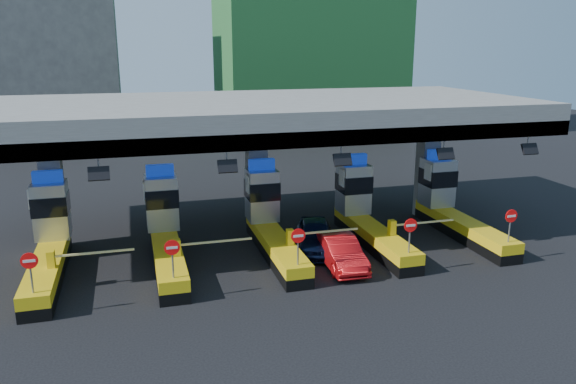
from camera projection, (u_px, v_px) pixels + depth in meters
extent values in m
plane|color=black|center=(271.00, 249.00, 27.44)|extent=(120.00, 120.00, 0.00)
cube|color=slate|center=(256.00, 114.00, 28.65)|extent=(28.00, 12.00, 1.50)
cube|color=#4C4C49|center=(285.00, 140.00, 23.44)|extent=(28.00, 0.60, 0.70)
cube|color=slate|center=(53.00, 194.00, 26.92)|extent=(1.00, 1.00, 5.50)
cube|color=slate|center=(257.00, 181.00, 29.54)|extent=(1.00, 1.00, 5.50)
cube|color=slate|center=(427.00, 170.00, 32.15)|extent=(1.00, 1.00, 5.50)
cylinder|color=slate|center=(98.00, 164.00, 21.63)|extent=(0.06, 0.06, 0.50)
cube|color=black|center=(99.00, 174.00, 21.54)|extent=(0.80, 0.38, 0.54)
cylinder|color=slate|center=(227.00, 157.00, 22.94)|extent=(0.06, 0.06, 0.50)
cube|color=black|center=(228.00, 166.00, 22.84)|extent=(0.80, 0.38, 0.54)
cylinder|color=slate|center=(341.00, 151.00, 24.25)|extent=(0.06, 0.06, 0.50)
cube|color=black|center=(343.00, 160.00, 24.15)|extent=(0.80, 0.38, 0.54)
cylinder|color=slate|center=(444.00, 145.00, 25.55)|extent=(0.06, 0.06, 0.50)
cube|color=black|center=(446.00, 154.00, 25.46)|extent=(0.80, 0.38, 0.54)
cylinder|color=slate|center=(528.00, 141.00, 26.73)|extent=(0.06, 0.06, 0.50)
cube|color=black|center=(530.00, 149.00, 26.63)|extent=(0.80, 0.38, 0.54)
cube|color=black|center=(48.00, 274.00, 23.83)|extent=(1.20, 8.00, 0.50)
cube|color=#E5B70C|center=(47.00, 263.00, 23.71)|extent=(1.20, 8.00, 0.50)
cube|color=#9EA3A8|center=(51.00, 210.00, 25.92)|extent=(1.50, 1.50, 2.60)
cube|color=black|center=(51.00, 204.00, 25.82)|extent=(1.56, 1.56, 0.90)
cube|color=#0C2DBF|center=(48.00, 177.00, 25.52)|extent=(1.30, 0.35, 0.55)
cube|color=white|center=(30.00, 198.00, 25.25)|extent=(0.06, 0.70, 0.90)
cylinder|color=slate|center=(31.00, 276.00, 20.13)|extent=(0.07, 0.07, 1.30)
cylinder|color=red|center=(29.00, 261.00, 19.94)|extent=(0.60, 0.04, 0.60)
cube|color=white|center=(29.00, 261.00, 19.92)|extent=(0.42, 0.02, 0.10)
cube|color=#E5B70C|center=(51.00, 259.00, 22.53)|extent=(0.30, 0.35, 0.70)
cube|color=white|center=(94.00, 253.00, 22.93)|extent=(3.20, 0.08, 0.08)
cube|color=black|center=(168.00, 262.00, 25.14)|extent=(1.20, 8.00, 0.50)
cube|color=#E5B70C|center=(167.00, 252.00, 25.01)|extent=(1.20, 8.00, 0.50)
cube|color=#9EA3A8|center=(162.00, 202.00, 27.23)|extent=(1.50, 1.50, 2.60)
cube|color=black|center=(161.00, 196.00, 27.13)|extent=(1.56, 1.56, 0.90)
cube|color=#0C2DBF|center=(160.00, 170.00, 26.82)|extent=(1.30, 0.35, 0.55)
cube|color=white|center=(144.00, 191.00, 26.56)|extent=(0.06, 0.70, 0.90)
cylinder|color=slate|center=(173.00, 262.00, 21.43)|extent=(0.07, 0.07, 1.30)
cylinder|color=red|center=(172.00, 248.00, 21.25)|extent=(0.60, 0.04, 0.60)
cube|color=white|center=(172.00, 248.00, 21.23)|extent=(0.42, 0.02, 0.10)
cube|color=#E5B70C|center=(177.00, 247.00, 23.83)|extent=(0.30, 0.35, 0.70)
cube|color=white|center=(216.00, 242.00, 24.24)|extent=(3.20, 0.08, 0.08)
cube|color=black|center=(276.00, 251.00, 26.45)|extent=(1.20, 8.00, 0.50)
cube|color=#E5B70C|center=(276.00, 241.00, 26.32)|extent=(1.20, 8.00, 0.50)
cube|color=#9EA3A8|center=(262.00, 195.00, 28.53)|extent=(1.50, 1.50, 2.60)
cube|color=black|center=(262.00, 189.00, 28.44)|extent=(1.56, 1.56, 0.90)
cube|color=#0C2DBF|center=(262.00, 164.00, 28.13)|extent=(1.30, 0.35, 0.55)
cube|color=white|center=(247.00, 184.00, 27.87)|extent=(0.06, 0.70, 0.90)
cylinder|color=slate|center=(298.00, 250.00, 22.74)|extent=(0.07, 0.07, 1.30)
cylinder|color=red|center=(298.00, 236.00, 22.56)|extent=(0.60, 0.04, 0.60)
cube|color=white|center=(298.00, 236.00, 22.53)|extent=(0.42, 0.02, 0.10)
cube|color=#E5B70C|center=(290.00, 237.00, 25.14)|extent=(0.30, 0.35, 0.70)
cube|color=white|center=(325.00, 232.00, 25.55)|extent=(3.20, 0.08, 0.08)
cube|color=black|center=(374.00, 242.00, 27.75)|extent=(1.20, 8.00, 0.50)
cube|color=#E5B70C|center=(374.00, 232.00, 27.63)|extent=(1.20, 8.00, 0.50)
cube|color=#9EA3A8|center=(353.00, 188.00, 29.84)|extent=(1.50, 1.50, 2.60)
cube|color=black|center=(354.00, 183.00, 29.74)|extent=(1.56, 1.56, 0.90)
cube|color=#0C2DBF|center=(354.00, 159.00, 29.44)|extent=(1.30, 0.35, 0.55)
cube|color=white|center=(342.00, 178.00, 29.17)|extent=(0.06, 0.70, 0.90)
cylinder|color=slate|center=(409.00, 238.00, 24.05)|extent=(0.07, 0.07, 1.30)
cylinder|color=red|center=(411.00, 225.00, 23.86)|extent=(0.60, 0.04, 0.60)
cube|color=white|center=(411.00, 226.00, 23.84)|extent=(0.42, 0.02, 0.10)
cube|color=#E5B70C|center=(392.00, 227.00, 26.45)|extent=(0.30, 0.35, 0.70)
cube|color=white|center=(423.00, 222.00, 26.85)|extent=(3.20, 0.08, 0.08)
cube|color=black|center=(463.00, 233.00, 29.06)|extent=(1.20, 8.00, 0.50)
cube|color=#E5B70C|center=(463.00, 224.00, 28.93)|extent=(1.20, 8.00, 0.50)
cube|color=#9EA3A8|center=(437.00, 182.00, 31.15)|extent=(1.50, 1.50, 2.60)
cube|color=black|center=(438.00, 177.00, 31.05)|extent=(1.56, 1.56, 0.90)
cube|color=#0C2DBF|center=(439.00, 154.00, 30.74)|extent=(1.30, 0.35, 0.55)
cube|color=white|center=(428.00, 172.00, 30.48)|extent=(0.06, 0.70, 0.90)
cylinder|color=slate|center=(510.00, 228.00, 25.35)|extent=(0.07, 0.07, 1.30)
cylinder|color=red|center=(511.00, 216.00, 25.17)|extent=(0.60, 0.04, 0.60)
cube|color=white|center=(512.00, 216.00, 25.15)|extent=(0.42, 0.02, 0.10)
cube|color=#E5B70C|center=(484.00, 219.00, 27.75)|extent=(0.30, 0.35, 0.70)
cube|color=white|center=(513.00, 214.00, 28.16)|extent=(3.20, 0.08, 0.08)
cube|color=#1E5926|center=(308.00, 1.00, 56.82)|extent=(18.00, 12.00, 28.00)
cube|color=#4C4C49|center=(43.00, 52.00, 55.02)|extent=(14.00, 10.00, 18.00)
imported|color=black|center=(315.00, 236.00, 27.10)|extent=(2.89, 4.73, 1.50)
imported|color=red|center=(340.00, 252.00, 25.17)|extent=(1.65, 4.23, 1.37)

